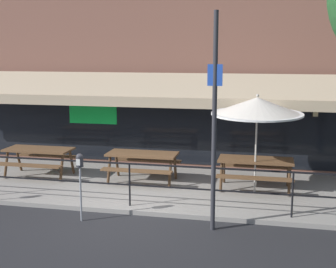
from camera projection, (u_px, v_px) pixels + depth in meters
ground_plane at (126, 215)px, 10.02m from camera, size 120.00×120.00×0.00m
patio_deck at (149, 186)px, 11.94m from camera, size 15.00×4.00×0.10m
restaurant_building at (168, 26)px, 13.36m from camera, size 15.00×1.60×8.41m
patio_railing at (129, 175)px, 10.17m from camera, size 13.84×0.04×0.97m
picnic_table_left at (39, 154)px, 12.63m from camera, size 1.80×1.42×0.76m
picnic_table_centre at (142, 159)px, 12.08m from camera, size 1.80×1.42×0.76m
picnic_table_right at (256, 165)px, 11.41m from camera, size 1.80×1.42×0.76m
patio_umbrella_right at (257, 107)px, 10.89m from camera, size 2.14×2.14×2.38m
parking_meter_far at (80, 167)px, 9.45m from camera, size 0.15×0.16×1.42m
street_sign_pole at (214, 121)px, 8.81m from camera, size 0.28×0.09×4.19m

